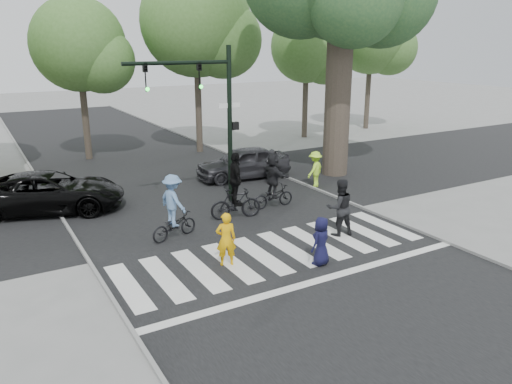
# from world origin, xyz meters

# --- Properties ---
(ground) EXTENTS (120.00, 120.00, 0.00)m
(ground) POSITION_xyz_m (0.00, 0.00, 0.00)
(ground) COLOR gray
(ground) RESTS_ON ground
(road_stem) EXTENTS (10.00, 70.00, 0.01)m
(road_stem) POSITION_xyz_m (0.00, 5.00, 0.01)
(road_stem) COLOR black
(road_stem) RESTS_ON ground
(road_cross) EXTENTS (70.00, 10.00, 0.01)m
(road_cross) POSITION_xyz_m (0.00, 8.00, 0.01)
(road_cross) COLOR black
(road_cross) RESTS_ON ground
(curb_left) EXTENTS (0.10, 70.00, 0.10)m
(curb_left) POSITION_xyz_m (-5.05, 5.00, 0.05)
(curb_left) COLOR gray
(curb_left) RESTS_ON ground
(curb_right) EXTENTS (0.10, 70.00, 0.10)m
(curb_right) POSITION_xyz_m (5.05, 5.00, 0.05)
(curb_right) COLOR gray
(curb_right) RESTS_ON ground
(crosswalk) EXTENTS (10.00, 3.85, 0.01)m
(crosswalk) POSITION_xyz_m (0.00, 0.66, 0.01)
(crosswalk) COLOR silver
(crosswalk) RESTS_ON ground
(traffic_signal) EXTENTS (4.45, 0.29, 6.00)m
(traffic_signal) POSITION_xyz_m (0.35, 6.20, 3.90)
(traffic_signal) COLOR black
(traffic_signal) RESTS_ON ground
(bg_tree_2) EXTENTS (5.04, 4.80, 8.40)m
(bg_tree_2) POSITION_xyz_m (-1.76, 16.62, 5.78)
(bg_tree_2) COLOR brown
(bg_tree_2) RESTS_ON ground
(bg_tree_3) EXTENTS (6.30, 6.00, 10.20)m
(bg_tree_3) POSITION_xyz_m (4.31, 15.27, 6.94)
(bg_tree_3) COLOR brown
(bg_tree_3) RESTS_ON ground
(bg_tree_4) EXTENTS (4.83, 4.60, 8.15)m
(bg_tree_4) POSITION_xyz_m (12.23, 16.12, 5.64)
(bg_tree_4) COLOR brown
(bg_tree_4) RESTS_ON ground
(bg_tree_5) EXTENTS (5.67, 5.40, 9.30)m
(bg_tree_5) POSITION_xyz_m (18.27, 16.69, 6.36)
(bg_tree_5) COLOR brown
(bg_tree_5) RESTS_ON ground
(pedestrian_woman) EXTENTS (0.66, 0.54, 1.57)m
(pedestrian_woman) POSITION_xyz_m (-1.69, 0.92, 0.78)
(pedestrian_woman) COLOR #F5AE08
(pedestrian_woman) RESTS_ON ground
(pedestrian_child) EXTENTS (0.80, 0.66, 1.42)m
(pedestrian_child) POSITION_xyz_m (0.64, -0.40, 0.71)
(pedestrian_child) COLOR #121233
(pedestrian_child) RESTS_ON ground
(pedestrian_adult) EXTENTS (1.05, 0.89, 1.89)m
(pedestrian_adult) POSITION_xyz_m (2.57, 1.15, 0.95)
(pedestrian_adult) COLOR black
(pedestrian_adult) RESTS_ON ground
(cyclist_left) EXTENTS (1.77, 1.22, 2.13)m
(cyclist_left) POSITION_xyz_m (-2.22, 3.57, 0.92)
(cyclist_left) COLOR black
(cyclist_left) RESTS_ON ground
(cyclist_mid) EXTENTS (1.92, 1.20, 2.42)m
(cyclist_mid) POSITION_xyz_m (0.39, 4.25, 0.99)
(cyclist_mid) COLOR black
(cyclist_mid) RESTS_ON ground
(cyclist_right) EXTENTS (1.70, 1.58, 2.14)m
(cyclist_right) POSITION_xyz_m (2.22, 4.66, 0.95)
(cyclist_right) COLOR black
(cyclist_right) RESTS_ON ground
(car_suv) EXTENTS (5.90, 4.14, 1.49)m
(car_suv) POSITION_xyz_m (-5.23, 8.46, 0.75)
(car_suv) COLOR black
(car_suv) RESTS_ON ground
(car_grey) EXTENTS (4.51, 2.18, 1.48)m
(car_grey) POSITION_xyz_m (3.30, 9.01, 0.74)
(car_grey) COLOR #2F2F33
(car_grey) RESTS_ON ground
(bystander_hivis) EXTENTS (1.18, 0.97, 1.59)m
(bystander_hivis) POSITION_xyz_m (5.29, 6.13, 0.80)
(bystander_hivis) COLOR #BEFF37
(bystander_hivis) RESTS_ON ground
(bystander_dark) EXTENTS (0.70, 0.63, 1.60)m
(bystander_dark) POSITION_xyz_m (3.89, 7.46, 0.80)
(bystander_dark) COLOR black
(bystander_dark) RESTS_ON ground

